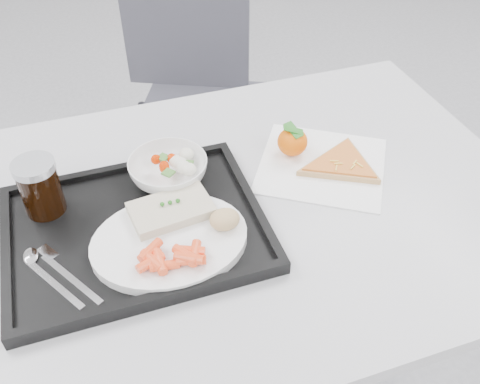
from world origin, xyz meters
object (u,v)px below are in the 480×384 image
object	(u,v)px
tray	(136,230)
tangerine	(292,142)
table	(223,231)
salad_bowl	(168,170)
pizza_slice	(342,164)
cola_glass	(40,186)
dinner_plate	(170,241)
chair	(197,82)

from	to	relation	value
tray	tangerine	bearing A→B (deg)	18.90
table	salad_bowl	world-z (taller)	salad_bowl
salad_bowl	tangerine	xyz separation A→B (m)	(0.27, 0.01, -0.00)
table	pizza_slice	bearing A→B (deg)	6.39
salad_bowl	cola_glass	xyz separation A→B (m)	(-0.23, -0.01, 0.03)
table	pizza_slice	xyz separation A→B (m)	(0.27, 0.03, 0.08)
salad_bowl	pizza_slice	world-z (taller)	salad_bowl
cola_glass	salad_bowl	bearing A→B (deg)	2.31
dinner_plate	salad_bowl	size ratio (longest dim) A/B	1.78
dinner_plate	salad_bowl	bearing A→B (deg)	77.23
salad_bowl	cola_glass	size ratio (longest dim) A/B	1.41
chair	cola_glass	bearing A→B (deg)	-122.86
tray	salad_bowl	world-z (taller)	salad_bowl
tray	tangerine	size ratio (longest dim) A/B	6.35
tangerine	pizza_slice	world-z (taller)	tangerine
table	tray	distance (m)	0.18
cola_glass	tangerine	size ratio (longest dim) A/B	1.52
dinner_plate	table	bearing A→B (deg)	33.83
chair	cola_glass	distance (m)	0.92
cola_glass	dinner_plate	bearing A→B (deg)	-39.40
tangerine	cola_glass	bearing A→B (deg)	-177.55
pizza_slice	salad_bowl	bearing A→B (deg)	170.04
table	chair	size ratio (longest dim) A/B	1.29
chair	cola_glass	size ratio (longest dim) A/B	8.61
tangerine	tray	bearing A→B (deg)	-161.10
table	cola_glass	world-z (taller)	cola_glass
chair	dinner_plate	distance (m)	0.97
chair	cola_glass	world-z (taller)	chair
table	cola_glass	xyz separation A→B (m)	(-0.31, 0.08, 0.14)
salad_bowl	pizza_slice	xyz separation A→B (m)	(0.35, -0.06, -0.03)
tray	pizza_slice	bearing A→B (deg)	6.35
chair	salad_bowl	size ratio (longest dim) A/B	6.11
tangerine	pizza_slice	xyz separation A→B (m)	(0.08, -0.07, -0.02)
dinner_plate	cola_glass	size ratio (longest dim) A/B	2.50
tangerine	pizza_slice	distance (m)	0.11
cola_glass	pizza_slice	xyz separation A→B (m)	(0.58, -0.05, -0.06)
cola_glass	pizza_slice	size ratio (longest dim) A/B	0.53
table	cola_glass	bearing A→B (deg)	165.42
salad_bowl	tangerine	size ratio (longest dim) A/B	2.15
pizza_slice	tangerine	bearing A→B (deg)	137.82
tray	tangerine	xyz separation A→B (m)	(0.35, 0.12, 0.03)
tray	table	bearing A→B (deg)	6.29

